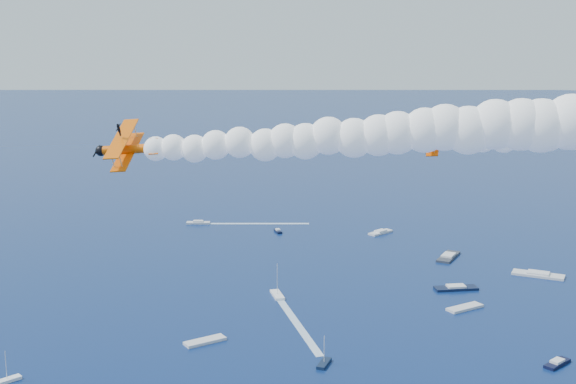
% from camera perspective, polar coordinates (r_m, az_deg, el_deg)
% --- Properties ---
extents(biplane_lead, '(8.00, 9.63, 7.45)m').
position_cam_1_polar(biplane_lead, '(99.00, 10.96, 3.88)').
color(biplane_lead, '#E75004').
extents(biplane_trail, '(10.97, 12.55, 9.07)m').
position_cam_1_polar(biplane_trail, '(92.20, -11.77, 3.14)').
color(biplane_trail, '#F85F05').
extents(smoke_trail_trail, '(74.47, 50.68, 12.91)m').
position_cam_1_polar(smoke_trail_trail, '(86.91, 10.93, 4.50)').
color(smoke_trail_trail, white).
extents(spectator_boats, '(235.31, 188.11, 0.70)m').
position_cam_1_polar(spectator_boats, '(200.11, 12.01, -9.25)').
color(spectator_boats, silver).
rests_on(spectator_boats, ground).
extents(boat_wakes, '(90.44, 111.57, 0.04)m').
position_cam_1_polar(boat_wakes, '(241.74, -0.99, -5.39)').
color(boat_wakes, white).
rests_on(boat_wakes, ground).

